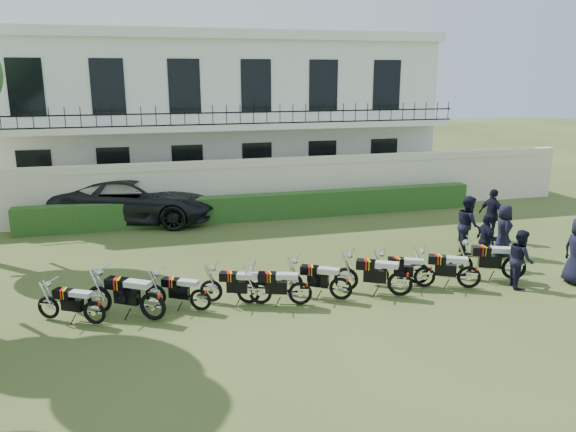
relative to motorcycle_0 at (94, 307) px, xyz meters
name	(u,v)px	position (x,y,z in m)	size (l,w,h in m)	color
ground	(281,286)	(4.71, 1.23, -0.45)	(100.00, 100.00, 0.00)	#36431B
perimeter_wall	(231,188)	(4.71, 9.23, 0.72)	(30.00, 0.35, 2.30)	beige
hedge	(260,207)	(5.71, 8.43, 0.05)	(18.00, 0.60, 1.00)	#1A4317
building	(210,114)	(4.71, 15.19, 3.26)	(20.40, 9.60, 7.40)	white
motorcycle_0	(94,307)	(0.00, 0.00, 0.00)	(1.59, 0.95, 0.97)	black
motorcycle_1	(153,300)	(1.30, -0.14, 0.09)	(1.85, 1.23, 1.16)	black
motorcycle_2	(200,295)	(2.43, 0.13, -0.01)	(1.56, 0.93, 0.95)	black
motorcycle_3	(260,287)	(3.92, 0.15, 0.01)	(1.74, 0.82, 1.00)	black
motorcycle_4	(300,288)	(4.86, -0.15, 0.03)	(1.82, 0.78, 1.03)	black
motorcycle_5	(341,283)	(5.94, -0.12, 0.03)	(1.65, 1.06, 1.03)	black
motorcycle_6	(400,278)	(7.51, -0.28, 0.07)	(1.83, 1.10, 1.12)	black
motorcycle_7	(425,272)	(8.43, 0.14, 0.01)	(1.70, 0.83, 0.98)	black
motorcycle_8	(469,272)	(9.53, -0.26, 0.04)	(1.76, 1.03, 1.06)	black
motorcycle_9	(514,262)	(11.11, 0.00, 0.08)	(2.00, 0.96, 1.15)	black
suv	(136,200)	(0.99, 9.39, 0.42)	(2.86, 6.21, 1.72)	black
officer_1	(521,259)	(10.93, -0.45, 0.35)	(0.77, 0.60, 1.59)	black
officer_2	(485,241)	(11.02, 1.28, 0.34)	(0.93, 0.39, 1.58)	black
officer_3	(504,230)	(12.18, 2.03, 0.37)	(0.80, 0.52, 1.64)	black
officer_4	(468,225)	(11.23, 2.55, 0.49)	(0.91, 0.71, 1.87)	black
officer_5	(492,215)	(12.83, 3.59, 0.45)	(1.06, 0.44, 1.80)	black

